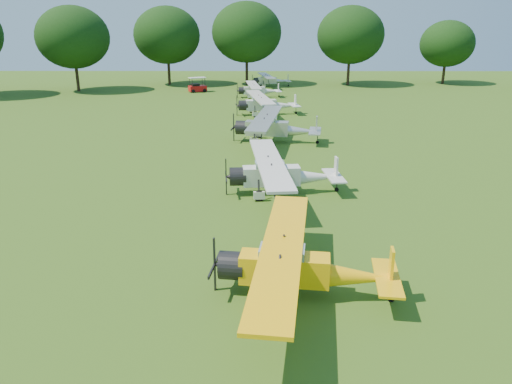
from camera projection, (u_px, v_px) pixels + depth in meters
ground at (262, 207)px, 27.95m from camera, size 160.00×160.00×0.00m
tree_belt at (332, 59)px, 25.48m from camera, size 137.36×130.27×14.52m
aircraft_2 at (299, 265)px, 18.52m from camera, size 7.05×11.19×2.20m
aircraft_3 at (280, 172)px, 29.76m from camera, size 7.11×11.32×2.22m
aircraft_4 at (274, 126)px, 42.39m from camera, size 7.66×12.14×2.38m
aircraft_5 at (266, 103)px, 54.95m from camera, size 7.07×11.20×2.20m
aircraft_6 at (257, 89)px, 67.52m from camera, size 6.04×9.61×1.89m
aircraft_7 at (270, 79)px, 78.60m from camera, size 6.17×9.78×1.92m
golf_cart at (197, 87)px, 72.81m from camera, size 2.82×2.31×2.10m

